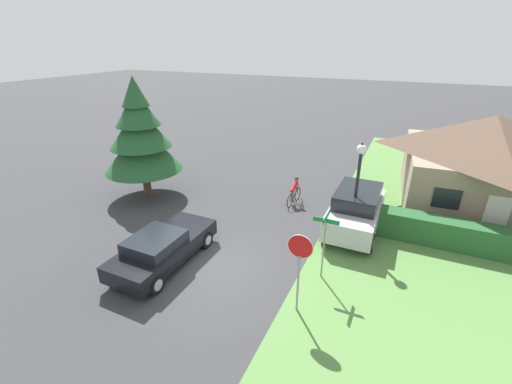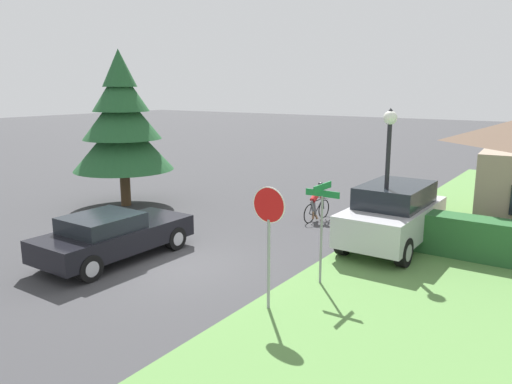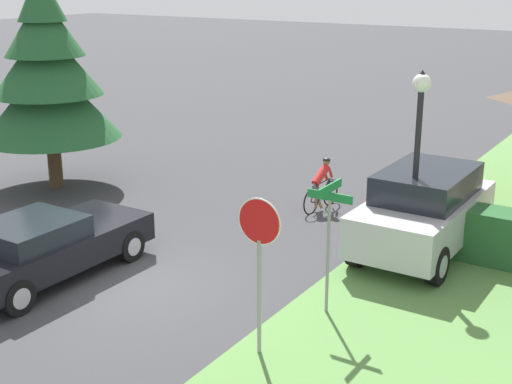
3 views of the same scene
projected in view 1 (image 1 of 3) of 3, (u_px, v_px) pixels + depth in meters
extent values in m
plane|color=#38383A|center=(210.00, 265.00, 13.05)|extent=(140.00, 140.00, 0.00)
cube|color=gray|center=(480.00, 179.00, 17.33)|extent=(7.50, 7.70, 2.85)
pyramid|color=brown|center=(493.00, 134.00, 16.39)|extent=(8.10, 8.32, 1.77)
cube|color=silver|center=(495.00, 218.00, 14.39)|extent=(0.90, 0.13, 2.00)
cube|color=black|center=(446.00, 199.00, 14.79)|extent=(1.10, 0.14, 0.90)
cube|color=#285B2D|center=(467.00, 237.00, 13.78)|extent=(9.60, 0.90, 1.18)
cube|color=black|center=(164.00, 248.00, 12.98)|extent=(1.92, 4.57, 0.62)
cube|color=black|center=(155.00, 242.00, 12.40)|extent=(1.67, 1.94, 0.43)
cylinder|color=black|center=(173.00, 231.00, 14.70)|extent=(0.28, 0.70, 0.70)
cylinder|color=#ADADB2|center=(173.00, 231.00, 14.70)|extent=(0.29, 0.41, 0.41)
cylinder|color=black|center=(206.00, 240.00, 14.05)|extent=(0.28, 0.70, 0.70)
cylinder|color=#ADADB2|center=(206.00, 240.00, 14.05)|extent=(0.29, 0.41, 0.41)
cylinder|color=black|center=(118.00, 271.00, 12.14)|extent=(0.28, 0.70, 0.70)
cylinder|color=#ADADB2|center=(118.00, 271.00, 12.14)|extent=(0.29, 0.41, 0.41)
cylinder|color=black|center=(155.00, 284.00, 11.50)|extent=(0.28, 0.70, 0.70)
cylinder|color=#ADADB2|center=(155.00, 284.00, 11.50)|extent=(0.29, 0.41, 0.41)
torus|color=black|center=(290.00, 201.00, 17.45)|extent=(0.11, 0.71, 0.71)
torus|color=black|center=(298.00, 194.00, 18.21)|extent=(0.11, 0.71, 0.71)
cylinder|color=black|center=(292.00, 197.00, 17.58)|extent=(0.05, 0.17, 0.52)
cylinder|color=black|center=(295.00, 194.00, 17.86)|extent=(0.09, 0.61, 0.57)
cylinder|color=black|center=(295.00, 190.00, 17.70)|extent=(0.10, 0.72, 0.07)
cylinder|color=black|center=(291.00, 201.00, 17.59)|extent=(0.07, 0.32, 0.15)
cylinder|color=black|center=(291.00, 197.00, 17.44)|extent=(0.05, 0.20, 0.41)
cylinder|color=black|center=(298.00, 191.00, 18.10)|extent=(0.05, 0.12, 0.44)
cylinder|color=black|center=(297.00, 187.00, 17.98)|extent=(0.44, 0.07, 0.02)
ellipsoid|color=black|center=(292.00, 192.00, 17.42)|extent=(0.10, 0.21, 0.05)
cylinder|color=slate|center=(292.00, 195.00, 17.47)|extent=(0.13, 0.25, 0.43)
cylinder|color=slate|center=(293.00, 195.00, 17.63)|extent=(0.13, 0.25, 0.58)
cylinder|color=#8C6647|center=(292.00, 201.00, 17.66)|extent=(0.08, 0.08, 0.30)
cylinder|color=#8C6647|center=(294.00, 201.00, 17.81)|extent=(0.17, 0.08, 0.21)
cylinder|color=red|center=(294.00, 187.00, 17.54)|extent=(0.28, 0.68, 0.54)
cylinder|color=red|center=(296.00, 186.00, 17.72)|extent=(0.09, 0.25, 0.35)
cylinder|color=red|center=(298.00, 184.00, 17.95)|extent=(0.09, 0.25, 0.35)
sphere|color=#8C6647|center=(297.00, 179.00, 17.62)|extent=(0.19, 0.19, 0.19)
ellipsoid|color=black|center=(297.00, 178.00, 17.60)|extent=(0.22, 0.18, 0.12)
cube|color=#B7B7BC|center=(355.00, 213.00, 15.12)|extent=(2.04, 4.49, 0.92)
cube|color=black|center=(358.00, 196.00, 14.91)|extent=(1.79, 2.68, 0.64)
cylinder|color=black|center=(342.00, 205.00, 16.90)|extent=(0.28, 0.82, 0.82)
cylinder|color=#ADADB2|center=(342.00, 205.00, 16.90)|extent=(0.29, 0.48, 0.48)
cylinder|color=black|center=(379.00, 212.00, 16.20)|extent=(0.28, 0.82, 0.82)
cylinder|color=#ADADB2|center=(379.00, 212.00, 16.20)|extent=(0.29, 0.48, 0.48)
cylinder|color=black|center=(326.00, 233.00, 14.38)|extent=(0.28, 0.82, 0.82)
cylinder|color=#ADADB2|center=(326.00, 233.00, 14.38)|extent=(0.29, 0.48, 0.48)
cylinder|color=black|center=(370.00, 243.00, 13.69)|extent=(0.28, 0.82, 0.82)
cylinder|color=#ADADB2|center=(370.00, 243.00, 13.69)|extent=(0.29, 0.48, 0.48)
cylinder|color=gray|center=(298.00, 284.00, 10.49)|extent=(0.07, 0.07, 2.04)
cylinder|color=red|center=(300.00, 247.00, 9.95)|extent=(0.75, 0.03, 0.75)
cylinder|color=silver|center=(300.00, 247.00, 9.95)|extent=(0.79, 0.03, 0.79)
cylinder|color=black|center=(355.00, 197.00, 14.13)|extent=(0.13, 0.13, 3.80)
sphere|color=white|center=(362.00, 149.00, 13.28)|extent=(0.39, 0.39, 0.39)
cone|color=black|center=(362.00, 144.00, 13.20)|extent=(0.23, 0.23, 0.16)
cylinder|color=gray|center=(323.00, 250.00, 11.97)|extent=(0.06, 0.06, 2.24)
cube|color=#197238|center=(326.00, 221.00, 11.49)|extent=(0.90, 0.03, 0.16)
cube|color=#197238|center=(327.00, 217.00, 11.42)|extent=(0.03, 0.90, 0.16)
cylinder|color=#4C3823|center=(147.00, 182.00, 18.65)|extent=(0.41, 0.41, 1.50)
cone|color=#23562D|center=(142.00, 149.00, 17.88)|extent=(4.03, 4.03, 2.29)
cone|color=#23562D|center=(139.00, 127.00, 17.42)|extent=(3.14, 3.14, 2.02)
cone|color=#23562D|center=(136.00, 108.00, 17.02)|extent=(2.26, 2.26, 1.74)
cone|color=#23562D|center=(134.00, 91.00, 16.69)|extent=(1.37, 1.37, 1.47)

